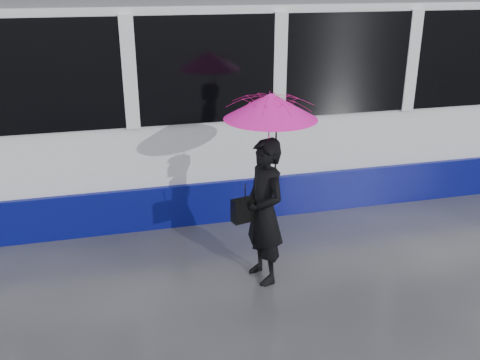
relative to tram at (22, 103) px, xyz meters
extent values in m
plane|color=#2B2A2F|center=(1.53, -2.50, -1.64)|extent=(90.00, 90.00, 0.00)
cube|color=#3F3D38|center=(1.53, -0.72, -1.63)|extent=(34.00, 0.07, 0.02)
cube|color=#3F3D38|center=(1.53, 0.72, -1.63)|extent=(34.00, 0.07, 0.02)
cube|color=white|center=(0.00, 0.00, -0.11)|extent=(24.00, 2.40, 2.95)
cube|color=#090E67|center=(0.00, 0.00, -1.33)|extent=(24.00, 2.56, 0.62)
cube|color=black|center=(0.00, 0.00, 0.56)|extent=(23.00, 2.48, 1.40)
imported|color=black|center=(2.81, -2.87, -0.78)|extent=(0.55, 0.71, 1.72)
imported|color=#FF1568|center=(2.86, -2.87, 0.17)|extent=(1.14, 1.15, 0.86)
cone|color=#FF1568|center=(2.86, -2.87, 0.44)|extent=(1.23, 1.23, 0.28)
cylinder|color=black|center=(2.86, -2.87, 0.60)|extent=(0.01, 0.01, 0.06)
cylinder|color=black|center=(2.93, -2.85, -0.15)|extent=(0.02, 0.02, 0.75)
cube|color=black|center=(2.59, -2.85, -0.74)|extent=(0.33, 0.20, 0.27)
cylinder|color=black|center=(2.59, -2.85, -0.51)|extent=(0.01, 0.01, 0.18)
camera|label=1|loc=(1.17, -8.15, 1.75)|focal=40.00mm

